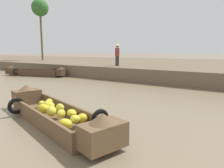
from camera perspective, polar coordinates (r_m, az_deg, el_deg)
The scene contains 6 objects.
ground_plane at distance 11.03m, azimuth 4.90°, elevation -1.48°, with size 300.00×300.00×0.00m, color #7A6B51.
riverbank_strip at distance 22.31m, azimuth 20.80°, elevation 4.42°, with size 160.00×20.00×0.90m, color brown.
banana_boat at distance 6.05m, azimuth -15.64°, elevation -7.75°, with size 5.13×2.23×0.82m.
cargo_boat_upstream at distance 18.14m, azimuth -20.38°, elevation 2.98°, with size 5.40×2.47×0.82m.
palm_tree_far at distance 28.30m, azimuth -19.17°, elevation 18.96°, with size 2.04×2.04×7.39m.
vendor_person at distance 15.85m, azimuth 1.46°, elevation 8.36°, with size 0.44×0.44×1.66m.
Camera 1 is at (5.40, 0.59, 2.00)m, focal length 33.25 mm.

